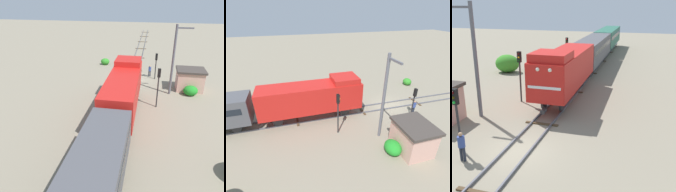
% 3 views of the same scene
% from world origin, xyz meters
% --- Properties ---
extents(ground_plane, '(142.44, 142.44, 0.00)m').
position_xyz_m(ground_plane, '(0.00, 0.00, 0.00)').
color(ground_plane, gray).
extents(railway_track, '(2.40, 94.96, 0.16)m').
position_xyz_m(railway_track, '(0.00, 0.00, 0.07)').
color(railway_track, '#595960').
rests_on(railway_track, ground).
extents(locomotive, '(2.90, 11.60, 4.60)m').
position_xyz_m(locomotive, '(0.00, 9.94, 2.77)').
color(locomotive, red).
rests_on(locomotive, railway_track).
extents(traffic_signal_near, '(0.32, 0.34, 3.74)m').
position_xyz_m(traffic_signal_near, '(-3.20, -0.81, 2.62)').
color(traffic_signal_near, '#262628').
rests_on(traffic_signal_near, ground).
extents(traffic_signal_mid, '(0.32, 0.34, 4.37)m').
position_xyz_m(traffic_signal_mid, '(-3.40, 8.00, 3.03)').
color(traffic_signal_mid, '#262628').
rests_on(traffic_signal_mid, ground).
extents(worker_near_track, '(0.38, 0.38, 1.70)m').
position_xyz_m(worker_near_track, '(-2.40, -1.76, 1.00)').
color(worker_near_track, '#262B38').
rests_on(worker_near_track, ground).
extents(catenary_mast, '(1.94, 0.28, 8.30)m').
position_xyz_m(catenary_mast, '(-5.06, 4.18, 4.40)').
color(catenary_mast, '#595960').
rests_on(catenary_mast, ground).
extents(relay_hut, '(3.50, 2.90, 2.74)m').
position_xyz_m(relay_hut, '(-7.50, 2.36, 1.39)').
color(relay_hut, '#D19E8C').
rests_on(relay_hut, ground).
extents(bush_near, '(1.50, 1.23, 1.09)m').
position_xyz_m(bush_near, '(5.38, -6.47, 0.55)').
color(bush_near, '#308926').
rests_on(bush_near, ground).
extents(bush_far, '(1.69, 1.39, 1.23)m').
position_xyz_m(bush_far, '(-7.47, 4.21, 0.62)').
color(bush_far, '#208B26').
rests_on(bush_far, ground).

